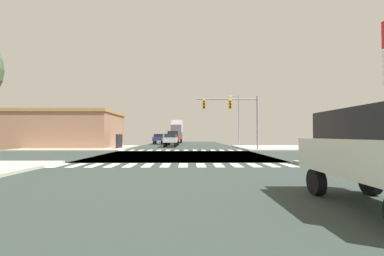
# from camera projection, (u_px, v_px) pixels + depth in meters

# --- Properties ---
(ground) EXTENTS (90.00, 90.00, 0.05)m
(ground) POSITION_uv_depth(u_px,v_px,m) (182.00, 156.00, 22.24)
(ground) COLOR #2C3833
(sidewalk_corner_ne) EXTENTS (12.00, 12.00, 0.14)m
(sidewalk_corner_ne) POSITION_uv_depth(u_px,v_px,m) (284.00, 148.00, 34.40)
(sidewalk_corner_ne) COLOR #B2ADA3
(sidewalk_corner_ne) RESTS_ON ground
(sidewalk_corner_nw) EXTENTS (12.00, 12.00, 0.14)m
(sidewalk_corner_nw) POSITION_uv_depth(u_px,v_px,m) (84.00, 148.00, 34.08)
(sidewalk_corner_nw) COLOR #B9AA9C
(sidewalk_corner_nw) RESTS_ON ground
(crosswalk_near) EXTENTS (13.50, 2.00, 0.01)m
(crosswalk_near) POSITION_uv_depth(u_px,v_px,m) (174.00, 165.00, 14.94)
(crosswalk_near) COLOR silver
(crosswalk_near) RESTS_ON ground
(crosswalk_far) EXTENTS (13.50, 2.00, 0.01)m
(crosswalk_far) POSITION_uv_depth(u_px,v_px,m) (181.00, 150.00, 29.54)
(crosswalk_far) COLOR silver
(crosswalk_far) RESTS_ON ground
(traffic_signal_mast) EXTENTS (6.80, 0.55, 6.05)m
(traffic_signal_mast) POSITION_uv_depth(u_px,v_px,m) (233.00, 110.00, 29.20)
(traffic_signal_mast) COLOR gray
(traffic_signal_mast) RESTS_ON ground
(street_lamp) EXTENTS (1.78, 0.32, 7.68)m
(street_lamp) POSITION_uv_depth(u_px,v_px,m) (237.00, 116.00, 40.02)
(street_lamp) COLOR gray
(street_lamp) RESTS_ON ground
(bank_building) EXTENTS (16.28, 9.93, 4.89)m
(bank_building) POSITION_uv_depth(u_px,v_px,m) (62.00, 129.00, 35.76)
(bank_building) COLOR #946C52
(bank_building) RESTS_ON ground
(sedan_nearside_1) EXTENTS (1.80, 4.30, 1.88)m
(sedan_nearside_1) POSITION_uv_depth(u_px,v_px,m) (171.00, 139.00, 37.21)
(sedan_nearside_1) COLOR black
(sedan_nearside_1) RESTS_ON ground
(sedan_farside_2) EXTENTS (1.80, 4.30, 1.88)m
(sedan_farside_2) POSITION_uv_depth(u_px,v_px,m) (159.00, 138.00, 48.92)
(sedan_farside_2) COLOR black
(sedan_farside_2) RESTS_ON ground
(suv_crossing_1) EXTENTS (1.96, 4.60, 2.34)m
(suv_crossing_1) POSITION_uv_depth(u_px,v_px,m) (173.00, 137.00, 44.09)
(suv_crossing_1) COLOR black
(suv_crossing_1) RESTS_ON ground
(box_truck_queued_1) EXTENTS (2.40, 7.20, 4.85)m
(box_truck_queued_1) POSITION_uv_depth(u_px,v_px,m) (177.00, 131.00, 56.33)
(box_truck_queued_1) COLOR black
(box_truck_queued_1) RESTS_ON ground
(suv_leading_2) EXTENTS (1.96, 4.60, 2.34)m
(suv_leading_2) POSITION_uv_depth(u_px,v_px,m) (383.00, 149.00, 6.06)
(suv_leading_2) COLOR black
(suv_leading_2) RESTS_ON ground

